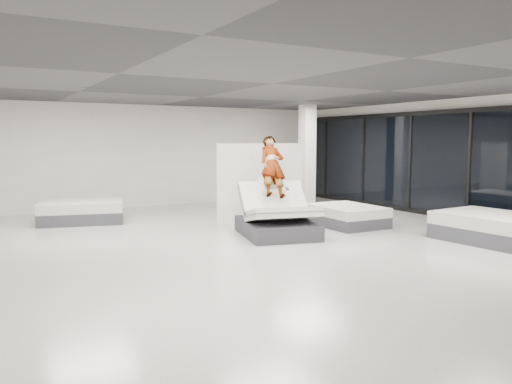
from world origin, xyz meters
TOP-DOWN VIEW (x-y plane):
  - room at (0.00, 0.00)m, footprint 14.00×14.04m
  - hero_bed at (0.59, 0.80)m, footprint 1.90×2.26m
  - person at (0.68, 1.12)m, footprint 0.97×1.66m
  - remote at (0.80, 0.72)m, footprint 0.08×0.15m
  - divider_panel at (1.18, 2.58)m, footprint 2.17×0.69m
  - flat_bed_right_far at (2.79, 1.08)m, footprint 1.39×1.83m
  - flat_bed_right_near at (4.19, -1.97)m, footprint 1.72×2.21m
  - flat_bed_left_far at (-2.80, 4.84)m, footprint 2.33×1.97m
  - column at (4.00, 4.50)m, footprint 0.40×0.40m
  - storefront_glazing at (5.90, 0.00)m, footprint 0.12×13.40m

SIDE VIEW (x-z plane):
  - flat_bed_right_far at x=2.79m, z-range 0.00..0.49m
  - flat_bed_left_far at x=-2.80m, z-range 0.00..0.55m
  - flat_bed_right_near at x=4.19m, z-range 0.00..0.58m
  - hero_bed at x=0.59m, z-range -0.25..1.02m
  - divider_panel at x=1.18m, z-range 0.00..2.02m
  - remote at x=0.80m, z-range 1.02..1.09m
  - person at x=0.68m, z-range 0.60..1.90m
  - storefront_glazing at x=5.90m, z-range -0.01..2.91m
  - room at x=0.00m, z-range 0.00..3.20m
  - column at x=4.00m, z-range 0.00..3.20m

